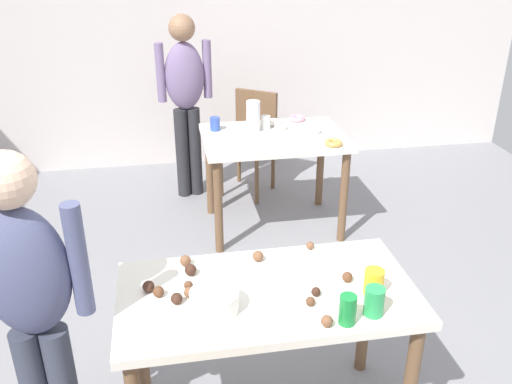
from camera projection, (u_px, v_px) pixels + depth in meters
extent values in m
cube|color=silver|center=(193.00, 27.00, 5.05)|extent=(6.40, 0.10, 2.60)
cube|color=silver|center=(267.00, 294.00, 2.31)|extent=(1.24, 0.65, 0.04)
cylinder|color=brown|center=(140.00, 339.00, 2.62)|extent=(0.06, 0.06, 0.71)
cylinder|color=brown|center=(365.00, 313.00, 2.80)|extent=(0.06, 0.06, 0.71)
cube|color=silver|center=(274.00, 138.00, 4.04)|extent=(1.04, 0.73, 0.04)
cylinder|color=brown|center=(218.00, 207.00, 3.86)|extent=(0.06, 0.06, 0.71)
cylinder|color=brown|center=(344.00, 197.00, 4.01)|extent=(0.06, 0.06, 0.71)
cylinder|color=brown|center=(209.00, 173.00, 4.40)|extent=(0.06, 0.06, 0.71)
cylinder|color=brown|center=(320.00, 165.00, 4.55)|extent=(0.06, 0.06, 0.71)
cube|color=brown|center=(247.00, 146.00, 4.73)|extent=(0.56, 0.56, 0.04)
cube|color=brown|center=(256.00, 115.00, 4.78)|extent=(0.33, 0.25, 0.42)
cylinder|color=brown|center=(257.00, 181.00, 4.62)|extent=(0.04, 0.04, 0.41)
cylinder|color=brown|center=(221.00, 174.00, 4.75)|extent=(0.04, 0.04, 0.41)
cylinder|color=brown|center=(273.00, 167.00, 4.90)|extent=(0.04, 0.04, 0.41)
cylinder|color=brown|center=(239.00, 161.00, 5.03)|extent=(0.04, 0.04, 0.41)
ellipsoid|color=#4C5175|center=(25.00, 273.00, 1.97)|extent=(0.33, 0.22, 0.52)
sphere|color=beige|center=(5.00, 180.00, 1.81)|extent=(0.20, 0.20, 0.20)
cylinder|color=#4C5175|center=(78.00, 260.00, 1.97)|extent=(0.07, 0.07, 0.45)
cylinder|color=#28282D|center=(195.00, 152.00, 4.73)|extent=(0.11, 0.11, 0.77)
cylinder|color=#28282D|center=(182.00, 153.00, 4.70)|extent=(0.11, 0.11, 0.77)
ellipsoid|color=slate|center=(184.00, 76.00, 4.43)|extent=(0.35, 0.25, 0.55)
sphere|color=#997051|center=(182.00, 28.00, 4.27)|extent=(0.21, 0.21, 0.21)
cylinder|color=slate|center=(207.00, 69.00, 4.47)|extent=(0.08, 0.08, 0.46)
cylinder|color=slate|center=(160.00, 73.00, 4.36)|extent=(0.08, 0.08, 0.46)
cylinder|color=white|center=(214.00, 301.00, 2.17)|extent=(0.19, 0.19, 0.08)
cylinder|color=#198438|center=(348.00, 310.00, 2.09)|extent=(0.07, 0.07, 0.12)
cube|color=silver|center=(291.00, 275.00, 2.40)|extent=(0.17, 0.02, 0.01)
cylinder|color=yellow|center=(374.00, 282.00, 2.26)|extent=(0.08, 0.08, 0.11)
cylinder|color=green|center=(374.00, 301.00, 2.14)|extent=(0.08, 0.08, 0.12)
sphere|color=brown|center=(327.00, 321.00, 2.09)|extent=(0.05, 0.05, 0.05)
sphere|color=#3D2319|center=(191.00, 270.00, 2.40)|extent=(0.05, 0.05, 0.05)
sphere|color=brown|center=(310.00, 245.00, 2.59)|extent=(0.04, 0.04, 0.04)
sphere|color=brown|center=(185.00, 261.00, 2.46)|extent=(0.05, 0.05, 0.05)
sphere|color=brown|center=(310.00, 301.00, 2.20)|extent=(0.04, 0.04, 0.04)
sphere|color=#3D2319|center=(316.00, 292.00, 2.26)|extent=(0.04, 0.04, 0.04)
sphere|color=brown|center=(189.00, 292.00, 2.25)|extent=(0.04, 0.04, 0.04)
sphere|color=brown|center=(347.00, 277.00, 2.35)|extent=(0.04, 0.04, 0.04)
sphere|color=brown|center=(258.00, 256.00, 2.50)|extent=(0.05, 0.05, 0.05)
sphere|color=brown|center=(158.00, 292.00, 2.26)|extent=(0.05, 0.05, 0.05)
sphere|color=#3D2319|center=(149.00, 286.00, 2.29)|extent=(0.05, 0.05, 0.05)
sphere|color=#3D2319|center=(177.00, 299.00, 2.21)|extent=(0.05, 0.05, 0.05)
sphere|color=brown|center=(188.00, 285.00, 2.30)|extent=(0.04, 0.04, 0.04)
cylinder|color=white|center=(253.00, 116.00, 4.06)|extent=(0.10, 0.10, 0.23)
cylinder|color=white|center=(266.00, 122.00, 4.14)|extent=(0.07, 0.07, 0.10)
cylinder|color=#3351B2|center=(215.00, 124.00, 4.11)|extent=(0.07, 0.07, 0.10)
torus|color=gold|center=(253.00, 121.00, 4.29)|extent=(0.11, 0.11, 0.03)
torus|color=white|center=(314.00, 130.00, 4.08)|extent=(0.11, 0.11, 0.03)
torus|color=white|center=(274.00, 122.00, 4.25)|extent=(0.12, 0.12, 0.04)
torus|color=gold|center=(333.00, 143.00, 3.84)|extent=(0.13, 0.13, 0.04)
torus|color=pink|center=(297.00, 118.00, 4.33)|extent=(0.13, 0.13, 0.04)
torus|color=white|center=(281.00, 127.00, 4.16)|extent=(0.10, 0.10, 0.03)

